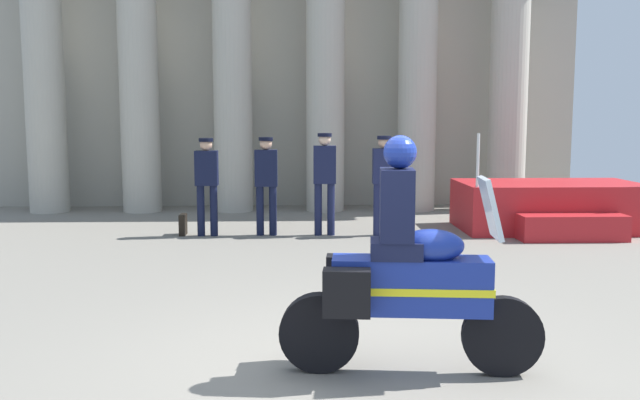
{
  "coord_description": "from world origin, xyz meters",
  "views": [
    {
      "loc": [
        -0.45,
        -5.36,
        2.05
      ],
      "look_at": [
        -0.17,
        3.12,
        1.01
      ],
      "focal_mm": 38.69,
      "sensor_mm": 36.0,
      "label": 1
    }
  ],
  "objects_px": {
    "officer_in_row_3": "(384,177)",
    "officer_in_row_0": "(207,178)",
    "officer_in_row_1": "(266,178)",
    "reviewing_stand": "(550,207)",
    "motorcycle_with_rider": "(402,276)",
    "briefcase_on_ground": "(183,225)",
    "officer_in_row_2": "(325,175)"
  },
  "relations": [
    {
      "from": "reviewing_stand",
      "to": "officer_in_row_3",
      "type": "bearing_deg",
      "value": -171.58
    },
    {
      "from": "officer_in_row_2",
      "to": "motorcycle_with_rider",
      "type": "bearing_deg",
      "value": 93.85
    },
    {
      "from": "officer_in_row_3",
      "to": "motorcycle_with_rider",
      "type": "bearing_deg",
      "value": 84.82
    },
    {
      "from": "briefcase_on_ground",
      "to": "reviewing_stand",
      "type": "bearing_deg",
      "value": 2.58
    },
    {
      "from": "officer_in_row_3",
      "to": "motorcycle_with_rider",
      "type": "height_order",
      "value": "motorcycle_with_rider"
    },
    {
      "from": "reviewing_stand",
      "to": "motorcycle_with_rider",
      "type": "bearing_deg",
      "value": -118.59
    },
    {
      "from": "reviewing_stand",
      "to": "briefcase_on_ground",
      "type": "height_order",
      "value": "reviewing_stand"
    },
    {
      "from": "officer_in_row_2",
      "to": "officer_in_row_3",
      "type": "distance_m",
      "value": 1.01
    },
    {
      "from": "motorcycle_with_rider",
      "to": "officer_in_row_0",
      "type": "bearing_deg",
      "value": 115.66
    },
    {
      "from": "reviewing_stand",
      "to": "officer_in_row_1",
      "type": "bearing_deg",
      "value": -175.89
    },
    {
      "from": "officer_in_row_0",
      "to": "briefcase_on_ground",
      "type": "distance_m",
      "value": 0.92
    },
    {
      "from": "officer_in_row_1",
      "to": "motorcycle_with_rider",
      "type": "distance_m",
      "value": 6.59
    },
    {
      "from": "officer_in_row_0",
      "to": "briefcase_on_ground",
      "type": "height_order",
      "value": "officer_in_row_0"
    },
    {
      "from": "officer_in_row_0",
      "to": "motorcycle_with_rider",
      "type": "distance_m",
      "value": 6.84
    },
    {
      "from": "briefcase_on_ground",
      "to": "officer_in_row_0",
      "type": "bearing_deg",
      "value": -13.2
    },
    {
      "from": "reviewing_stand",
      "to": "officer_in_row_1",
      "type": "height_order",
      "value": "reviewing_stand"
    },
    {
      "from": "officer_in_row_0",
      "to": "officer_in_row_3",
      "type": "bearing_deg",
      "value": 179.63
    },
    {
      "from": "reviewing_stand",
      "to": "motorcycle_with_rider",
      "type": "height_order",
      "value": "motorcycle_with_rider"
    },
    {
      "from": "motorcycle_with_rider",
      "to": "briefcase_on_ground",
      "type": "height_order",
      "value": "motorcycle_with_rider"
    },
    {
      "from": "officer_in_row_1",
      "to": "briefcase_on_ground",
      "type": "bearing_deg",
      "value": -2.09
    },
    {
      "from": "officer_in_row_0",
      "to": "officer_in_row_2",
      "type": "height_order",
      "value": "officer_in_row_2"
    },
    {
      "from": "reviewing_stand",
      "to": "officer_in_row_3",
      "type": "relative_size",
      "value": 1.87
    },
    {
      "from": "officer_in_row_3",
      "to": "officer_in_row_0",
      "type": "bearing_deg",
      "value": -0.37
    },
    {
      "from": "briefcase_on_ground",
      "to": "motorcycle_with_rider",
      "type": "bearing_deg",
      "value": -66.82
    },
    {
      "from": "reviewing_stand",
      "to": "briefcase_on_ground",
      "type": "bearing_deg",
      "value": -177.42
    },
    {
      "from": "reviewing_stand",
      "to": "officer_in_row_0",
      "type": "bearing_deg",
      "value": -176.27
    },
    {
      "from": "officer_in_row_3",
      "to": "officer_in_row_1",
      "type": "bearing_deg",
      "value": -1.82
    },
    {
      "from": "motorcycle_with_rider",
      "to": "officer_in_row_1",
      "type": "bearing_deg",
      "value": 107.31
    },
    {
      "from": "reviewing_stand",
      "to": "motorcycle_with_rider",
      "type": "distance_m",
      "value": 7.77
    },
    {
      "from": "reviewing_stand",
      "to": "officer_in_row_0",
      "type": "relative_size",
      "value": 1.91
    },
    {
      "from": "officer_in_row_1",
      "to": "motorcycle_with_rider",
      "type": "xyz_separation_m",
      "value": [
        1.35,
        -6.45,
        -0.2
      ]
    },
    {
      "from": "officer_in_row_1",
      "to": "briefcase_on_ground",
      "type": "height_order",
      "value": "officer_in_row_1"
    }
  ]
}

